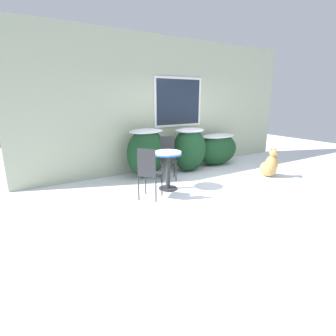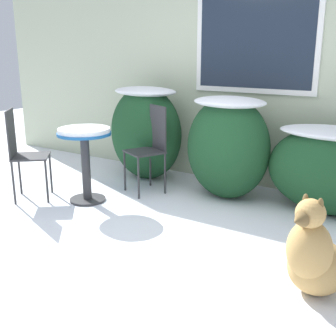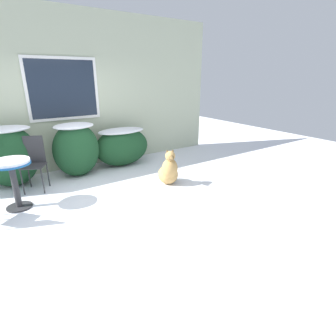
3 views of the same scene
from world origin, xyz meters
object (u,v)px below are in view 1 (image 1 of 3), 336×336
(patio_chair_far_side, at_px, (149,172))
(patio_chair_near_table, at_px, (168,156))
(patio_table, at_px, (168,161))
(dog, at_px, (270,166))

(patio_chair_far_side, bearing_deg, patio_chair_near_table, -86.97)
(patio_table, relative_size, patio_chair_near_table, 0.81)
(patio_table, distance_m, patio_chair_far_side, 0.70)
(patio_table, height_order, patio_chair_near_table, patio_chair_near_table)
(patio_chair_near_table, distance_m, dog, 2.51)
(patio_table, distance_m, patio_chair_near_table, 0.77)
(dog, bearing_deg, patio_chair_near_table, 168.88)
(patio_table, bearing_deg, patio_chair_far_side, -152.90)
(patio_table, height_order, dog, patio_table)
(patio_table, relative_size, patio_chair_far_side, 0.81)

